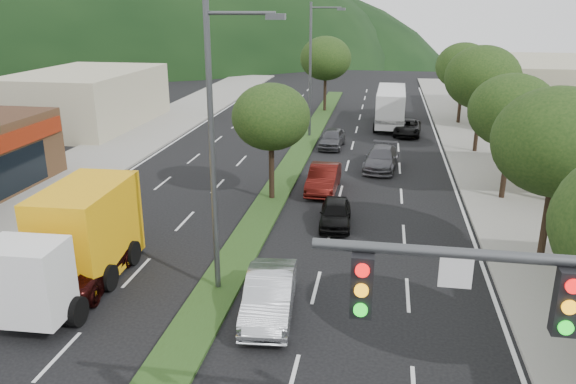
% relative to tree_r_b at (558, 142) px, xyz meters
% --- Properties ---
extents(sidewalk_right, '(5.00, 90.00, 0.15)m').
position_rel_tree_r_b_xyz_m(sidewalk_right, '(0.50, 13.00, -4.96)').
color(sidewalk_right, gray).
rests_on(sidewalk_right, ground).
extents(sidewalk_left, '(6.00, 90.00, 0.15)m').
position_rel_tree_r_b_xyz_m(sidewalk_left, '(-25.00, 13.00, -4.96)').
color(sidewalk_left, gray).
rests_on(sidewalk_left, ground).
extents(median, '(1.60, 56.00, 0.12)m').
position_rel_tree_r_b_xyz_m(median, '(-12.00, 16.00, -4.98)').
color(median, '#243B15').
rests_on(median, ground).
extents(bldg_left_far, '(9.00, 14.00, 4.60)m').
position_rel_tree_r_b_xyz_m(bldg_left_far, '(-31.00, 22.00, -2.74)').
color(bldg_left_far, '#B2AC8D').
rests_on(bldg_left_far, ground).
extents(bldg_right_far, '(10.00, 16.00, 5.20)m').
position_rel_tree_r_b_xyz_m(bldg_right_far, '(7.50, 32.00, -2.44)').
color(bldg_right_far, '#B2AC8D').
rests_on(bldg_right_far, ground).
extents(hill_far, '(176.00, 132.00, 82.00)m').
position_rel_tree_r_b_xyz_m(hill_far, '(-92.00, 98.00, -5.04)').
color(hill_far, black).
rests_on(hill_far, ground).
extents(tree_r_b, '(4.80, 4.80, 6.94)m').
position_rel_tree_r_b_xyz_m(tree_r_b, '(0.00, 0.00, 0.00)').
color(tree_r_b, black).
rests_on(tree_r_b, sidewalk_right).
extents(tree_r_c, '(4.40, 4.40, 6.48)m').
position_rel_tree_r_b_xyz_m(tree_r_c, '(0.00, 8.00, -0.29)').
color(tree_r_c, black).
rests_on(tree_r_c, sidewalk_right).
extents(tree_r_d, '(5.00, 5.00, 7.17)m').
position_rel_tree_r_b_xyz_m(tree_r_d, '(0.00, 18.00, 0.14)').
color(tree_r_d, black).
rests_on(tree_r_d, sidewalk_right).
extents(tree_r_e, '(4.60, 4.60, 6.71)m').
position_rel_tree_r_b_xyz_m(tree_r_e, '(0.00, 28.00, -0.14)').
color(tree_r_e, black).
rests_on(tree_r_e, sidewalk_right).
extents(tree_med_near, '(4.00, 4.00, 6.02)m').
position_rel_tree_r_b_xyz_m(tree_med_near, '(-12.00, 6.00, -0.61)').
color(tree_med_near, black).
rests_on(tree_med_near, median).
extents(tree_med_far, '(4.80, 4.80, 6.94)m').
position_rel_tree_r_b_xyz_m(tree_med_far, '(-12.00, 32.00, -0.03)').
color(tree_med_far, black).
rests_on(tree_med_far, median).
extents(streetlight_near, '(2.60, 0.25, 10.00)m').
position_rel_tree_r_b_xyz_m(streetlight_near, '(-11.79, -4.00, 0.55)').
color(streetlight_near, '#47494C').
rests_on(streetlight_near, ground).
extents(streetlight_mid, '(2.60, 0.25, 10.00)m').
position_rel_tree_r_b_xyz_m(streetlight_mid, '(-11.79, 21.00, 0.55)').
color(streetlight_mid, '#47494C').
rests_on(streetlight_mid, ground).
extents(sedan_silver, '(1.95, 4.55, 1.46)m').
position_rel_tree_r_b_xyz_m(sedan_silver, '(-9.81, -5.39, -4.31)').
color(sedan_silver, '#B0B2B8').
rests_on(sedan_silver, ground).
extents(suv_maroon, '(2.50, 4.93, 1.33)m').
position_rel_tree_r_b_xyz_m(suv_maroon, '(-16.92, -4.31, -4.37)').
color(suv_maroon, black).
rests_on(suv_maroon, ground).
extents(car_queue_a, '(1.61, 3.62, 1.21)m').
position_rel_tree_r_b_xyz_m(car_queue_a, '(-8.36, 2.92, -4.43)').
color(car_queue_a, black).
rests_on(car_queue_a, ground).
extents(car_queue_b, '(2.37, 4.84, 1.35)m').
position_rel_tree_r_b_xyz_m(car_queue_b, '(-6.38, 12.92, -4.36)').
color(car_queue_b, '#4D4D52').
rests_on(car_queue_b, ground).
extents(car_queue_c, '(1.63, 4.44, 1.45)m').
position_rel_tree_r_b_xyz_m(car_queue_c, '(-9.46, 7.92, -4.31)').
color(car_queue_c, '#4A0F0C').
rests_on(car_queue_c, ground).
extents(car_queue_d, '(2.33, 4.44, 1.19)m').
position_rel_tree_r_b_xyz_m(car_queue_d, '(-4.47, 22.92, -4.44)').
color(car_queue_d, black).
rests_on(car_queue_d, ground).
extents(car_queue_e, '(1.83, 4.05, 1.35)m').
position_rel_tree_r_b_xyz_m(car_queue_e, '(-9.95, 17.92, -4.36)').
color(car_queue_e, '#45464A').
rests_on(car_queue_e, ground).
extents(box_truck, '(3.00, 7.22, 3.52)m').
position_rel_tree_r_b_xyz_m(box_truck, '(-17.12, -4.43, -3.37)').
color(box_truck, white).
rests_on(box_truck, ground).
extents(motorhome, '(2.69, 8.13, 3.10)m').
position_rel_tree_r_b_xyz_m(motorhome, '(-5.82, 26.28, -3.38)').
color(motorhome, silver).
rests_on(motorhome, ground).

